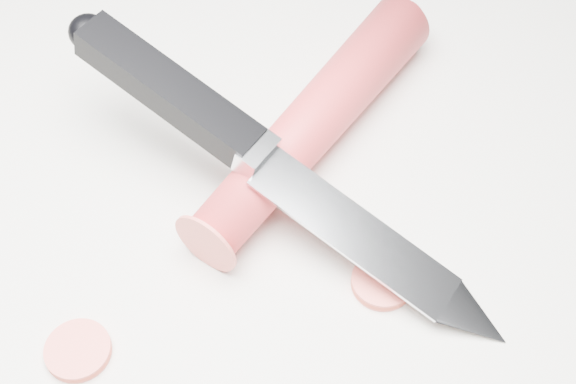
{
  "coord_description": "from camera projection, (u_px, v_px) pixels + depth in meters",
  "views": [
    {
      "loc": [
        0.01,
        -0.21,
        0.38
      ],
      "look_at": [
        0.03,
        0.05,
        0.02
      ],
      "focal_mm": 50.0,
      "sensor_mm": 36.0,
      "label": 1
    }
  ],
  "objects": [
    {
      "name": "ground",
      "position": [
        245.0,
        294.0,
        0.43
      ],
      "size": [
        2.4,
        2.4,
        0.0
      ],
      "primitive_type": "plane",
      "color": "silver",
      "rests_on": "ground"
    },
    {
      "name": "carrot",
      "position": [
        315.0,
        121.0,
        0.48
      ],
      "size": [
        0.16,
        0.19,
        0.04
      ],
      "primitive_type": "cylinder",
      "rotation": [
        1.57,
        0.0,
        -0.68
      ],
      "color": "red",
      "rests_on": "ground"
    },
    {
      "name": "carrot_slice_0",
      "position": [
        382.0,
        282.0,
        0.43
      ],
      "size": [
        0.03,
        0.03,
        0.01
      ],
      "primitive_type": "cylinder",
      "color": "#EF584D",
      "rests_on": "ground"
    },
    {
      "name": "carrot_slice_4",
      "position": [
        78.0,
        350.0,
        0.41
      ],
      "size": [
        0.03,
        0.03,
        0.01
      ],
      "primitive_type": "cylinder",
      "color": "#EF584D",
      "rests_on": "ground"
    },
    {
      "name": "kitchen_knife",
      "position": [
        281.0,
        167.0,
        0.43
      ],
      "size": [
        0.24,
        0.21,
        0.08
      ],
      "primitive_type": null,
      "color": "silver",
      "rests_on": "ground"
    }
  ]
}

